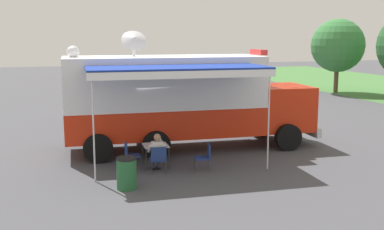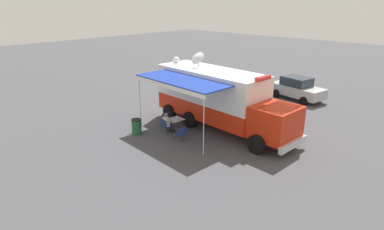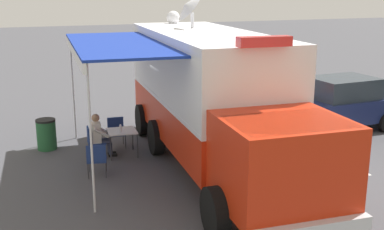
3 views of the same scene
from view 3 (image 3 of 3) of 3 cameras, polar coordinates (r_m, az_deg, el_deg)
name	(u,v)px [view 3 (image 3 of 3)]	position (r m, az deg, el deg)	size (l,w,h in m)	color
ground_plane	(203,155)	(13.88, 1.35, -4.77)	(100.00, 100.00, 0.00)	#47474C
lot_stripe	(319,147)	(15.09, 14.73, -3.63)	(0.12, 4.80, 0.01)	silver
command_truck	(212,94)	(12.65, 2.34, 2.44)	(5.18, 9.61, 4.53)	red
folding_table	(122,132)	(13.84, -8.25, -2.04)	(0.84, 0.84, 0.73)	silver
water_bottle	(120,129)	(13.65, -8.41, -1.59)	(0.07, 0.07, 0.22)	silver
folding_chair_at_table	(93,140)	(13.86, -11.56, -2.86)	(0.51, 0.51, 0.87)	navy
folding_chair_beside_table	(116,130)	(14.69, -8.90, -1.73)	(0.51, 0.51, 0.87)	navy
folding_chair_spare_by_truck	(97,157)	(12.43, -11.15, -4.91)	(0.57, 0.57, 0.87)	navy
seated_responder	(100,134)	(13.84, -10.81, -2.25)	(0.68, 0.57, 1.25)	silver
trash_bin	(46,134)	(14.90, -16.74, -2.18)	(0.57, 0.57, 0.91)	#235B33
car_behind_truck	(339,104)	(16.89, 16.90, 1.27)	(4.30, 2.21, 1.76)	navy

